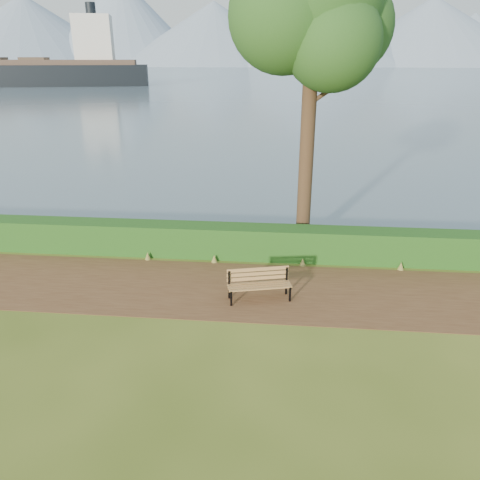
# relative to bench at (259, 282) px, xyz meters

# --- Properties ---
(ground) EXTENTS (140.00, 140.00, 0.00)m
(ground) POSITION_rel_bench_xyz_m (-0.40, 0.14, -0.47)
(ground) COLOR #455719
(ground) RESTS_ON ground
(path) EXTENTS (40.00, 3.40, 0.01)m
(path) POSITION_rel_bench_xyz_m (-0.40, 0.44, -0.47)
(path) COLOR #54321C
(path) RESTS_ON ground
(hedge) EXTENTS (32.00, 0.85, 1.00)m
(hedge) POSITION_rel_bench_xyz_m (-0.40, 2.74, 0.03)
(hedge) COLOR #134314
(hedge) RESTS_ON ground
(water) EXTENTS (700.00, 510.00, 0.00)m
(water) POSITION_rel_bench_xyz_m (-0.40, 260.14, -0.47)
(water) COLOR #3E5565
(water) RESTS_ON ground
(mountains) EXTENTS (585.00, 190.00, 70.00)m
(mountains) POSITION_rel_bench_xyz_m (-9.57, 406.19, 27.22)
(mountains) COLOR #7A8CA3
(mountains) RESTS_ON ground
(bench) EXTENTS (1.70, 0.87, 0.82)m
(bench) POSITION_rel_bench_xyz_m (0.00, 0.00, 0.00)
(bench) COLOR black
(bench) RESTS_ON ground
(tree) EXTENTS (4.76, 4.06, 9.66)m
(tree) POSITION_rel_bench_xyz_m (1.21, 3.85, 6.71)
(tree) COLOR #341F15
(tree) RESTS_ON ground
(cargo_ship) EXTENTS (62.43, 25.17, 18.82)m
(cargo_ship) POSITION_rel_bench_xyz_m (-59.62, 93.03, 2.33)
(cargo_ship) COLOR black
(cargo_ship) RESTS_ON ground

